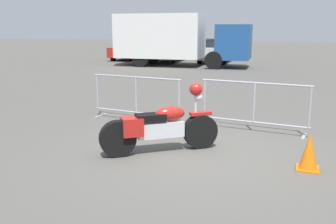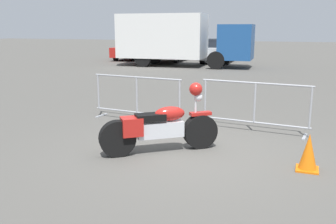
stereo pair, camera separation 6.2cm
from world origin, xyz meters
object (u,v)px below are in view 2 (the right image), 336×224
at_px(motorcycle, 160,127).
at_px(crowd_barrier_far, 255,106).
at_px(parked_car_silver, 171,50).
at_px(parked_car_white, 219,50).
at_px(box_truck, 177,38).
at_px(crowd_barrier_near, 137,98).
at_px(traffic_cone, 308,153).
at_px(parked_car_red, 132,50).

bearing_deg(motorcycle, crowd_barrier_far, 17.21).
xyz_separation_m(parked_car_silver, parked_car_white, (3.13, 0.35, 0.04)).
bearing_deg(crowd_barrier_far, parked_car_silver, 115.69).
xyz_separation_m(box_truck, parked_car_white, (1.71, 3.32, -0.87)).
height_order(crowd_barrier_near, traffic_cone, crowd_barrier_near).
relative_size(crowd_barrier_near, traffic_cone, 3.96).
distance_m(parked_car_silver, traffic_cone, 19.86).
relative_size(motorcycle, parked_car_white, 0.40).
height_order(crowd_barrier_near, box_truck, box_truck).
height_order(crowd_barrier_far, traffic_cone, crowd_barrier_far).
bearing_deg(parked_car_red, crowd_barrier_near, -156.78).
xyz_separation_m(parked_car_red, parked_car_white, (6.26, -0.10, 0.08)).
bearing_deg(box_truck, parked_car_silver, 112.73).
relative_size(box_truck, parked_car_red, 1.90).
bearing_deg(traffic_cone, crowd_barrier_near, 152.66).
bearing_deg(traffic_cone, motorcycle, 179.44).
distance_m(parked_car_silver, parked_car_white, 3.15).
distance_m(parked_car_red, parked_car_silver, 3.16).
height_order(motorcycle, box_truck, box_truck).
height_order(motorcycle, parked_car_silver, parked_car_silver).
bearing_deg(box_truck, crowd_barrier_far, -67.16).
bearing_deg(box_truck, motorcycle, -74.90).
bearing_deg(parked_car_red, box_truck, -129.85).
xyz_separation_m(crowd_barrier_near, crowd_barrier_far, (2.76, 0.00, 0.00)).
distance_m(crowd_barrier_far, box_truck, 14.32).
height_order(parked_car_red, parked_car_silver, parked_car_silver).
relative_size(crowd_barrier_far, parked_car_red, 0.57).
relative_size(motorcycle, box_truck, 0.23).
height_order(motorcycle, parked_car_white, parked_car_white).
bearing_deg(parked_car_red, traffic_cone, -149.95).
relative_size(box_truck, parked_car_white, 1.71).
relative_size(crowd_barrier_near, parked_car_red, 0.57).
distance_m(box_truck, parked_car_red, 5.77).
bearing_deg(parked_car_silver, parked_car_red, 78.83).
height_order(motorcycle, traffic_cone, motorcycle).
distance_m(motorcycle, parked_car_silver, 18.87).
height_order(parked_car_silver, parked_car_white, parked_car_white).
bearing_deg(parked_car_silver, traffic_cone, -156.83).
bearing_deg(parked_car_silver, crowd_barrier_far, -157.21).
distance_m(crowd_barrier_far, parked_car_white, 16.80).
bearing_deg(parked_car_red, crowd_barrier_far, -149.49).
distance_m(box_truck, traffic_cone, 16.62).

